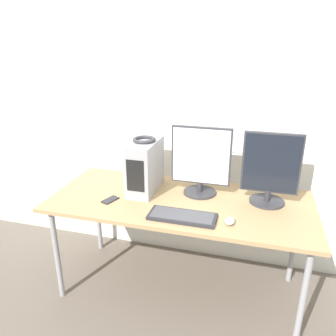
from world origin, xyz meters
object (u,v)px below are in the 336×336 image
object	(u,v)px
pc_tower	(145,166)
mouse	(230,221)
monitor_main	(201,162)
cell_phone	(110,200)
headphones	(144,140)
monitor_right_near	(270,170)
keyboard	(182,216)

from	to	relation	value
pc_tower	mouse	bearing A→B (deg)	-26.14
pc_tower	monitor_main	bearing A→B (deg)	7.12
monitor_main	cell_phone	xyz separation A→B (m)	(-0.59, -0.29, -0.24)
headphones	monitor_right_near	xyz separation A→B (m)	(0.88, 0.03, -0.15)
monitor_right_near	headphones	bearing A→B (deg)	-178.27
pc_tower	headphones	world-z (taller)	headphones
headphones	monitor_main	distance (m)	0.43
keyboard	cell_phone	bearing A→B (deg)	169.49
pc_tower	mouse	distance (m)	0.76
monitor_right_near	cell_phone	xyz separation A→B (m)	(-1.06, -0.27, -0.24)
keyboard	cell_phone	xyz separation A→B (m)	(-0.55, 0.10, -0.01)
monitor_right_near	mouse	size ratio (longest dim) A/B	5.32
monitor_main	mouse	distance (m)	0.51
keyboard	cell_phone	world-z (taller)	keyboard
monitor_right_near	mouse	world-z (taller)	monitor_right_near
mouse	cell_phone	distance (m)	0.85
pc_tower	monitor_main	distance (m)	0.41
monitor_main	cell_phone	bearing A→B (deg)	-153.58
keyboard	mouse	bearing A→B (deg)	3.05
mouse	cell_phone	xyz separation A→B (m)	(-0.84, 0.09, -0.01)
pc_tower	monitor_right_near	size ratio (longest dim) A/B	0.79
keyboard	mouse	xyz separation A→B (m)	(0.30, 0.02, 0.00)
mouse	keyboard	bearing A→B (deg)	-176.95
monitor_main	cell_phone	distance (m)	0.70
monitor_main	headphones	bearing A→B (deg)	-173.00
mouse	cell_phone	size ratio (longest dim) A/B	0.69
monitor_main	monitor_right_near	size ratio (longest dim) A/B	1.00
monitor_main	pc_tower	bearing A→B (deg)	-172.88
pc_tower	headphones	xyz separation A→B (m)	(0.00, 0.00, 0.20)
pc_tower	monitor_right_near	bearing A→B (deg)	1.79
monitor_right_near	mouse	distance (m)	0.48
monitor_right_near	pc_tower	bearing A→B (deg)	-178.21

